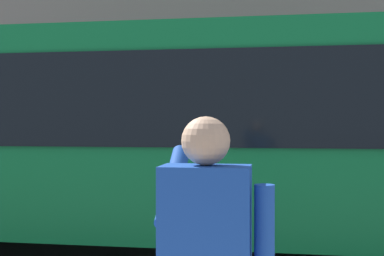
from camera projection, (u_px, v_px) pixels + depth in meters
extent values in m
plane|color=#38383A|center=(246.00, 253.00, 7.16)|extent=(60.00, 60.00, 0.00)
cube|color=#0F7238|center=(158.00, 132.00, 7.08)|extent=(9.00, 2.50, 2.60)
cube|color=black|center=(133.00, 99.00, 5.84)|extent=(7.60, 0.06, 1.10)
cylinder|color=black|center=(0.00, 201.00, 8.66)|extent=(1.00, 0.28, 1.00)
cylinder|color=black|center=(369.00, 211.00, 7.70)|extent=(1.00, 0.28, 1.00)
cube|color=#1E4CAD|center=(206.00, 239.00, 2.29)|extent=(0.40, 0.24, 0.66)
sphere|color=#D8A884|center=(206.00, 141.00, 2.29)|extent=(0.22, 0.22, 0.22)
cylinder|color=#1E4CAD|center=(264.00, 250.00, 2.25)|extent=(0.09, 0.09, 0.58)
cylinder|color=#1E4CAD|center=(173.00, 185.00, 2.47)|extent=(0.09, 0.48, 0.37)
cube|color=black|center=(194.00, 143.00, 2.60)|extent=(0.07, 0.01, 0.14)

